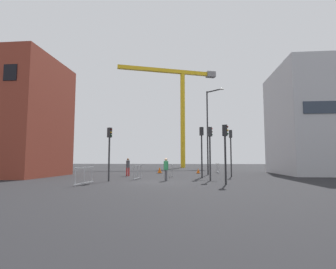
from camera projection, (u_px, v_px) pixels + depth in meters
The scene contains 18 objects.
ground at pixel (157, 182), 18.19m from camera, with size 160.00×160.00×0.00m, color black.
brick_building at pixel (14, 118), 24.56m from camera, with size 7.89×8.06×10.78m.
office_block at pixel (324, 121), 28.14m from camera, with size 9.63×10.18×11.28m.
construction_crane at pixel (180, 99), 52.34m from camera, with size 18.92×7.58×19.49m.
streetlamp_tall at pixel (209, 125), 26.94m from camera, with size 1.68×1.39×8.56m.
traffic_light_crosswalk at pixel (231, 145), 24.01m from camera, with size 0.27×0.38×4.20m.
traffic_light_far at pixel (210, 144), 19.47m from camera, with size 0.39×0.30×3.92m.
traffic_light_verge at pixel (109, 145), 18.88m from camera, with size 0.38×0.36×3.80m.
traffic_light_corner at pixel (202, 144), 22.29m from camera, with size 0.35×0.39×4.26m.
traffic_light_median at pixel (225, 144), 16.47m from camera, with size 0.39×0.31×3.69m.
pedestrian_walking at pixel (128, 166), 24.86m from camera, with size 0.34×0.34×1.65m.
pedestrian_waiting at pixel (166, 168), 19.19m from camera, with size 0.34×0.34×1.63m.
safety_barrier_right_run at pixel (84, 175), 16.15m from camera, with size 0.21×2.41×1.08m.
safety_barrier_left_run at pixel (218, 168), 30.87m from camera, with size 0.24×2.03×1.08m.
safety_barrier_rear at pixel (172, 170), 23.69m from camera, with size 0.21×1.84×1.08m.
safety_barrier_mid_span at pixel (138, 172), 20.52m from camera, with size 0.24×2.10×1.08m.
traffic_cone_on_verge at pixel (160, 170), 29.93m from camera, with size 0.67×0.67×0.68m.
traffic_cone_orange at pixel (198, 171), 29.36m from camera, with size 0.53×0.53×0.54m.
Camera 1 is at (2.49, -18.26, 1.51)m, focal length 28.40 mm.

